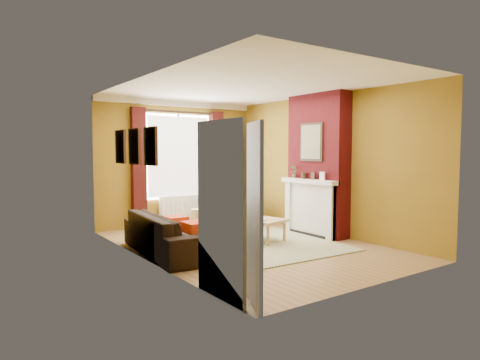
{
  "coord_description": "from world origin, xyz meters",
  "views": [
    {
      "loc": [
        -4.43,
        -6.09,
        1.69
      ],
      "look_at": [
        0.0,
        0.25,
        1.15
      ],
      "focal_mm": 32.0,
      "sensor_mm": 36.0,
      "label": 1
    }
  ],
  "objects_px": {
    "floor_lamp": "(239,164)",
    "sofa": "(169,234)",
    "armchair": "(231,211)",
    "coffee_table": "(251,220)",
    "wicker_stool": "(198,218)"
  },
  "relations": [
    {
      "from": "wicker_stool",
      "to": "floor_lamp",
      "type": "bearing_deg",
      "value": 11.5
    },
    {
      "from": "armchair",
      "to": "floor_lamp",
      "type": "height_order",
      "value": "floor_lamp"
    },
    {
      "from": "coffee_table",
      "to": "floor_lamp",
      "type": "bearing_deg",
      "value": 45.14
    },
    {
      "from": "coffee_table",
      "to": "floor_lamp",
      "type": "height_order",
      "value": "floor_lamp"
    },
    {
      "from": "coffee_table",
      "to": "floor_lamp",
      "type": "distance_m",
      "value": 2.6
    },
    {
      "from": "floor_lamp",
      "to": "sofa",
      "type": "bearing_deg",
      "value": -143.27
    },
    {
      "from": "armchair",
      "to": "wicker_stool",
      "type": "bearing_deg",
      "value": -35.08
    },
    {
      "from": "armchair",
      "to": "coffee_table",
      "type": "distance_m",
      "value": 1.79
    },
    {
      "from": "sofa",
      "to": "wicker_stool",
      "type": "bearing_deg",
      "value": -35.4
    },
    {
      "from": "sofa",
      "to": "armchair",
      "type": "distance_m",
      "value": 2.93
    },
    {
      "from": "armchair",
      "to": "coffee_table",
      "type": "relative_size",
      "value": 0.67
    },
    {
      "from": "armchair",
      "to": "floor_lamp",
      "type": "distance_m",
      "value": 1.26
    },
    {
      "from": "wicker_stool",
      "to": "floor_lamp",
      "type": "height_order",
      "value": "floor_lamp"
    },
    {
      "from": "wicker_stool",
      "to": "armchair",
      "type": "bearing_deg",
      "value": -12.9
    },
    {
      "from": "sofa",
      "to": "wicker_stool",
      "type": "height_order",
      "value": "sofa"
    }
  ]
}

